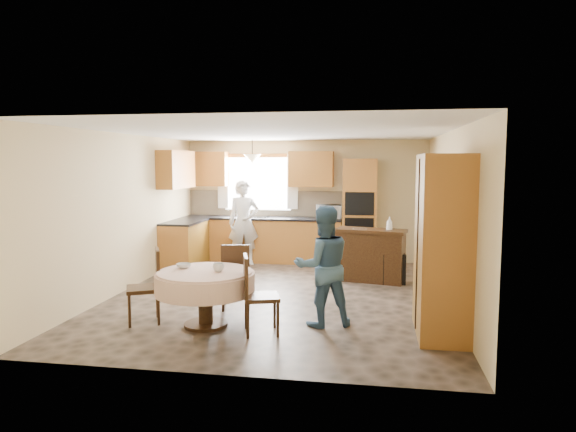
{
  "coord_description": "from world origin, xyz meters",
  "views": [
    {
      "loc": [
        1.4,
        -7.6,
        2.05
      ],
      "look_at": [
        0.09,
        0.3,
        1.21
      ],
      "focal_mm": 32.0,
      "sensor_mm": 36.0,
      "label": 1
    }
  ],
  "objects_px": {
    "dining_table": "(205,283)",
    "chair_right": "(255,291)",
    "person_sink": "(244,223)",
    "chair_left": "(149,282)",
    "cupboard": "(442,246)",
    "chair_back": "(236,273)",
    "oven_tower": "(360,212)",
    "person_dining": "(323,266)",
    "sideboard": "(370,257)"
  },
  "relations": [
    {
      "from": "cupboard",
      "to": "person_dining",
      "type": "bearing_deg",
      "value": 175.69
    },
    {
      "from": "chair_back",
      "to": "person_dining",
      "type": "xyz_separation_m",
      "value": [
        1.26,
        -0.49,
        0.24
      ]
    },
    {
      "from": "person_dining",
      "to": "person_sink",
      "type": "bearing_deg",
      "value": -83.05
    },
    {
      "from": "oven_tower",
      "to": "person_sink",
      "type": "xyz_separation_m",
      "value": [
        -2.29,
        -0.39,
        -0.21
      ]
    },
    {
      "from": "sideboard",
      "to": "person_dining",
      "type": "bearing_deg",
      "value": -90.42
    },
    {
      "from": "oven_tower",
      "to": "person_sink",
      "type": "bearing_deg",
      "value": -170.3
    },
    {
      "from": "cupboard",
      "to": "dining_table",
      "type": "bearing_deg",
      "value": -176.61
    },
    {
      "from": "chair_back",
      "to": "chair_right",
      "type": "xyz_separation_m",
      "value": [
        0.49,
        -0.94,
        0.01
      ]
    },
    {
      "from": "sideboard",
      "to": "person_sink",
      "type": "height_order",
      "value": "person_sink"
    },
    {
      "from": "chair_back",
      "to": "person_dining",
      "type": "bearing_deg",
      "value": 145.93
    },
    {
      "from": "sideboard",
      "to": "person_dining",
      "type": "distance_m",
      "value": 2.63
    },
    {
      "from": "chair_back",
      "to": "chair_left",
      "type": "bearing_deg",
      "value": 24.76
    },
    {
      "from": "sideboard",
      "to": "chair_left",
      "type": "xyz_separation_m",
      "value": [
        -2.79,
        -2.78,
        0.1
      ]
    },
    {
      "from": "person_sink",
      "to": "person_dining",
      "type": "distance_m",
      "value": 4.1
    },
    {
      "from": "dining_table",
      "to": "person_dining",
      "type": "distance_m",
      "value": 1.49
    },
    {
      "from": "cupboard",
      "to": "chair_right",
      "type": "height_order",
      "value": "cupboard"
    },
    {
      "from": "chair_right",
      "to": "person_dining",
      "type": "height_order",
      "value": "person_dining"
    },
    {
      "from": "cupboard",
      "to": "person_sink",
      "type": "bearing_deg",
      "value": 132.13
    },
    {
      "from": "person_sink",
      "to": "chair_right",
      "type": "bearing_deg",
      "value": -94.36
    },
    {
      "from": "dining_table",
      "to": "chair_right",
      "type": "xyz_separation_m",
      "value": [
        0.68,
        -0.17,
        -0.02
      ]
    },
    {
      "from": "chair_back",
      "to": "person_dining",
      "type": "distance_m",
      "value": 1.38
    },
    {
      "from": "chair_right",
      "to": "person_dining",
      "type": "bearing_deg",
      "value": -77.05
    },
    {
      "from": "chair_back",
      "to": "person_sink",
      "type": "bearing_deg",
      "value": -90.5
    },
    {
      "from": "oven_tower",
      "to": "person_dining",
      "type": "xyz_separation_m",
      "value": [
        -0.35,
        -4.0,
        -0.3
      ]
    },
    {
      "from": "dining_table",
      "to": "cupboard",
      "type": "bearing_deg",
      "value": 3.39
    },
    {
      "from": "chair_left",
      "to": "person_dining",
      "type": "height_order",
      "value": "person_dining"
    },
    {
      "from": "cupboard",
      "to": "chair_left",
      "type": "height_order",
      "value": "cupboard"
    },
    {
      "from": "dining_table",
      "to": "chair_back",
      "type": "distance_m",
      "value": 0.79
    },
    {
      "from": "chair_right",
      "to": "person_sink",
      "type": "bearing_deg",
      "value": -1.02
    },
    {
      "from": "oven_tower",
      "to": "chair_left",
      "type": "xyz_separation_m",
      "value": [
        -2.56,
        -4.23,
        -0.54
      ]
    },
    {
      "from": "dining_table",
      "to": "chair_left",
      "type": "height_order",
      "value": "chair_left"
    },
    {
      "from": "sideboard",
      "to": "chair_back",
      "type": "xyz_separation_m",
      "value": [
        -1.84,
        -2.06,
        0.09
      ]
    },
    {
      "from": "sideboard",
      "to": "dining_table",
      "type": "relative_size",
      "value": 0.96
    },
    {
      "from": "cupboard",
      "to": "person_dining",
      "type": "relative_size",
      "value": 1.42
    },
    {
      "from": "oven_tower",
      "to": "chair_left",
      "type": "distance_m",
      "value": 4.97
    },
    {
      "from": "sideboard",
      "to": "chair_left",
      "type": "height_order",
      "value": "chair_left"
    },
    {
      "from": "oven_tower",
      "to": "chair_right",
      "type": "bearing_deg",
      "value": -104.16
    },
    {
      "from": "cupboard",
      "to": "chair_back",
      "type": "bearing_deg",
      "value": 167.39
    },
    {
      "from": "chair_right",
      "to": "person_sink",
      "type": "xyz_separation_m",
      "value": [
        -1.17,
        4.05,
        0.32
      ]
    },
    {
      "from": "dining_table",
      "to": "chair_left",
      "type": "relative_size",
      "value": 1.31
    },
    {
      "from": "dining_table",
      "to": "person_dining",
      "type": "bearing_deg",
      "value": 10.84
    },
    {
      "from": "sideboard",
      "to": "person_sink",
      "type": "distance_m",
      "value": 2.76
    },
    {
      "from": "cupboard",
      "to": "sideboard",
      "type": "bearing_deg",
      "value": 107.58
    },
    {
      "from": "cupboard",
      "to": "person_dining",
      "type": "height_order",
      "value": "cupboard"
    },
    {
      "from": "chair_right",
      "to": "sideboard",
      "type": "bearing_deg",
      "value": -41.36
    },
    {
      "from": "dining_table",
      "to": "person_sink",
      "type": "height_order",
      "value": "person_sink"
    },
    {
      "from": "cupboard",
      "to": "chair_left",
      "type": "bearing_deg",
      "value": -178.03
    },
    {
      "from": "chair_left",
      "to": "chair_right",
      "type": "distance_m",
      "value": 1.45
    },
    {
      "from": "sideboard",
      "to": "cupboard",
      "type": "relative_size",
      "value": 0.56
    },
    {
      "from": "person_sink",
      "to": "person_dining",
      "type": "bearing_deg",
      "value": -82.18
    }
  ]
}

